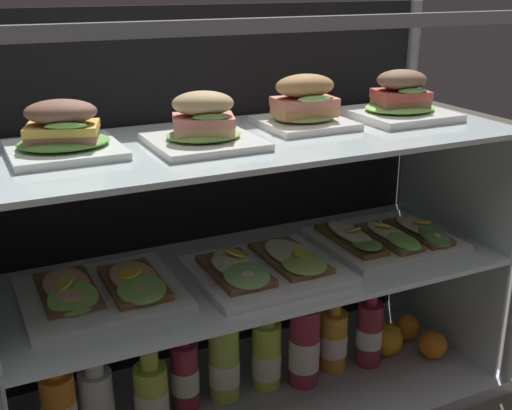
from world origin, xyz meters
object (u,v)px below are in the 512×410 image
juice_bottle_near_post (304,345)px  orange_fruit_near_left_post (406,327)px  juice_bottle_back_right (97,400)px  juice_bottle_front_middle (185,374)px  plated_roll_sandwich_left_of_center (400,102)px  juice_bottle_front_right_end (151,395)px  juice_bottle_front_fourth (369,332)px  open_sandwich_tray_left_of_center (386,237)px  open_sandwich_tray_mid_right (102,290)px  orange_fruit_beside_bottles (433,345)px  plated_roll_sandwich_near_left_corner (305,106)px  open_sandwich_tray_center (265,267)px  juice_bottle_front_left_end (224,361)px  juice_bottle_front_second (333,339)px  plated_roll_sandwich_mid_right (63,134)px  plated_roll_sandwich_right_of_center (204,127)px  juice_bottle_back_center (267,354)px  orange_fruit_rolled_forward (387,339)px

juice_bottle_near_post → orange_fruit_near_left_post: juice_bottle_near_post is taller
juice_bottle_back_right → juice_bottle_front_middle: 0.20m
plated_roll_sandwich_left_of_center → juice_bottle_front_right_end: bearing=-176.4°
juice_bottle_front_fourth → open_sandwich_tray_left_of_center: bearing=-0.5°
open_sandwich_tray_mid_right → orange_fruit_beside_bottles: size_ratio=4.26×
plated_roll_sandwich_near_left_corner → open_sandwich_tray_center: plated_roll_sandwich_near_left_corner is taller
open_sandwich_tray_mid_right → juice_bottle_front_left_end: bearing=2.6°
orange_fruit_near_left_post → juice_bottle_front_middle: bearing=-178.3°
orange_fruit_beside_bottles → juice_bottle_front_left_end: bearing=171.4°
juice_bottle_back_right → plated_roll_sandwich_left_of_center: bearing=0.6°
open_sandwich_tray_mid_right → juice_bottle_front_left_end: 0.36m
juice_bottle_front_left_end → juice_bottle_front_second: bearing=-1.5°
juice_bottle_front_second → orange_fruit_near_left_post: (0.25, 0.03, -0.04)m
open_sandwich_tray_mid_right → juice_bottle_front_left_end: size_ratio=1.27×
plated_roll_sandwich_mid_right → juice_bottle_back_right: plated_roll_sandwich_mid_right is taller
juice_bottle_front_right_end → juice_bottle_near_post: juice_bottle_near_post is taller
open_sandwich_tray_center → orange_fruit_beside_bottles: (0.46, -0.02, -0.30)m
juice_bottle_front_right_end → orange_fruit_beside_bottles: size_ratio=2.89×
orange_fruit_near_left_post → open_sandwich_tray_left_of_center: bearing=-158.5°
plated_roll_sandwich_left_of_center → plated_roll_sandwich_right_of_center: bearing=-175.1°
open_sandwich_tray_mid_right → juice_bottle_front_second: 0.60m
open_sandwich_tray_left_of_center → orange_fruit_beside_bottles: open_sandwich_tray_left_of_center is taller
plated_roll_sandwich_left_of_center → juice_bottle_front_right_end: 0.85m
plated_roll_sandwich_near_left_corner → open_sandwich_tray_left_of_center: (0.20, -0.05, -0.32)m
juice_bottle_front_right_end → juice_bottle_back_center: same height
juice_bottle_near_post → orange_fruit_beside_bottles: bearing=-7.9°
plated_roll_sandwich_mid_right → orange_fruit_beside_bottles: (0.84, -0.10, -0.61)m
juice_bottle_front_fourth → orange_fruit_rolled_forward: juice_bottle_front_fourth is taller
plated_roll_sandwich_right_of_center → juice_bottle_front_second: size_ratio=1.01×
plated_roll_sandwich_near_left_corner → juice_bottle_front_left_end: bearing=-173.6°
open_sandwich_tray_center → juice_bottle_front_left_end: open_sandwich_tray_center is taller
juice_bottle_front_left_end → juice_bottle_back_center: juice_bottle_front_left_end is taller
plated_roll_sandwich_left_of_center → juice_bottle_near_post: size_ratio=0.82×
plated_roll_sandwich_mid_right → open_sandwich_tray_mid_right: size_ratio=0.65×
juice_bottle_near_post → juice_bottle_front_fourth: size_ratio=1.16×
juice_bottle_back_right → orange_fruit_rolled_forward: (0.73, -0.01, -0.04)m
plated_roll_sandwich_right_of_center → juice_bottle_back_center: plated_roll_sandwich_right_of_center is taller
juice_bottle_back_right → juice_bottle_front_right_end: juice_bottle_front_right_end is taller
juice_bottle_back_center → juice_bottle_front_middle: bearing=179.4°
orange_fruit_near_left_post → juice_bottle_front_right_end: bearing=-175.8°
plated_roll_sandwich_mid_right → orange_fruit_rolled_forward: plated_roll_sandwich_mid_right is taller
open_sandwich_tray_mid_right → juice_bottle_front_right_end: size_ratio=1.47×
plated_roll_sandwich_mid_right → juice_bottle_near_post: (0.49, -0.05, -0.54)m
juice_bottle_near_post → open_sandwich_tray_left_of_center: bearing=0.5°
plated_roll_sandwich_left_of_center → juice_bottle_front_second: 0.59m
juice_bottle_front_left_end → orange_fruit_beside_bottles: 0.55m
juice_bottle_back_center → plated_roll_sandwich_mid_right: bearing=177.7°
plated_roll_sandwich_right_of_center → orange_fruit_near_left_post: 0.84m
plated_roll_sandwich_right_of_center → plated_roll_sandwich_left_of_center: 0.50m
open_sandwich_tray_center → open_sandwich_tray_left_of_center: size_ratio=1.00×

